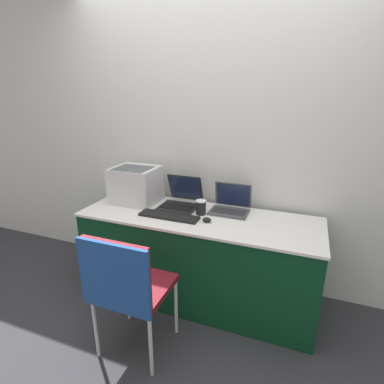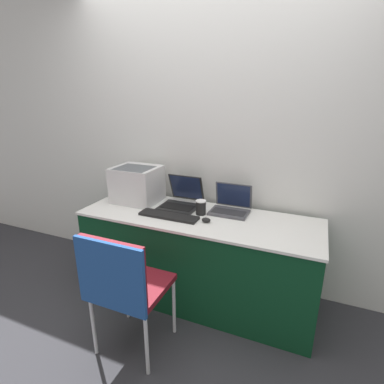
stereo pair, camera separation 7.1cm
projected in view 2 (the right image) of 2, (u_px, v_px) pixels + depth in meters
ground_plane at (182, 319)px, 2.32m from camera, size 14.00×14.00×0.00m
wall_back at (216, 139)px, 2.53m from camera, size 8.00×0.05×2.60m
table at (198, 257)px, 2.47m from camera, size 1.89×0.64×0.75m
printer at (137, 183)px, 2.63m from camera, size 0.38×0.34×0.31m
laptop_left at (181, 200)px, 2.55m from camera, size 0.31×0.34×0.25m
laptop_right at (231, 206)px, 2.42m from camera, size 0.30×0.25×0.22m
external_keyboard at (169, 216)px, 2.33m from camera, size 0.48×0.12×0.02m
coffee_cup at (201, 207)px, 2.37m from camera, size 0.08×0.08×0.12m
mouse at (206, 220)px, 2.23m from camera, size 0.07×0.05×0.04m
chair at (122, 281)px, 1.83m from camera, size 0.46×0.43×0.89m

